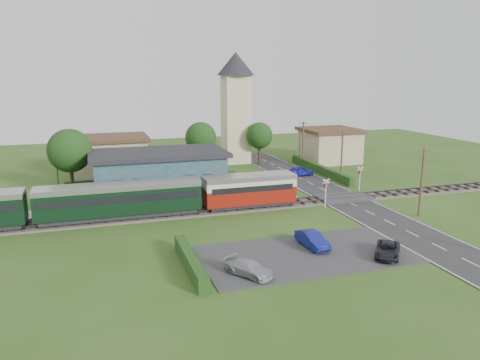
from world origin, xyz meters
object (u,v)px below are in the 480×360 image
object	(u,v)px
car_on_road	(300,171)
pedestrian_far	(90,204)
station_building	(159,173)
car_park_blue	(312,240)
train	(86,202)
church_tower	(236,100)
crossing_signal_near	(326,189)
equipment_hut	(90,197)
house_west	(110,155)
house_east	(330,145)
crossing_signal_far	(360,175)
car_park_silver	(248,268)
pedestrian_near	(212,194)
car_park_dark	(388,250)

from	to	relation	value
car_on_road	pedestrian_far	xyz separation A→B (m)	(-28.64, -10.61, 0.50)
station_building	car_on_road	bearing A→B (deg)	11.41
car_on_road	car_park_blue	xyz separation A→B (m)	(-10.94, -25.94, -0.01)
train	car_park_blue	size ratio (longest dim) A/B	11.00
church_tower	crossing_signal_near	bearing A→B (deg)	-87.18
equipment_hut	house_west	world-z (taller)	house_west
church_tower	pedestrian_far	bearing A→B (deg)	-134.45
house_east	train	bearing A→B (deg)	-150.16
crossing_signal_far	car_park_silver	distance (m)	28.18
train	pedestrian_far	bearing A→B (deg)	82.36
station_building	house_east	bearing A→B (deg)	23.44
house_west	pedestrian_near	bearing A→B (deg)	-63.52
house_west	house_east	size ratio (longest dim) A/B	1.23
station_building	car_on_road	world-z (taller)	station_building
crossing_signal_near	pedestrian_near	distance (m)	12.58
car_on_road	pedestrian_far	bearing A→B (deg)	99.98
house_west	car_on_road	xyz separation A→B (m)	(25.63, -9.84, -2.06)
church_tower	crossing_signal_far	size ratio (longest dim) A/B	5.37
station_building	train	world-z (taller)	station_building
train	church_tower	world-z (taller)	church_tower
crossing_signal_far	car_park_silver	world-z (taller)	crossing_signal_far
pedestrian_far	car_park_dark	bearing A→B (deg)	-116.11
equipment_hut	station_building	distance (m)	9.92
crossing_signal_far	car_park_blue	distance (m)	20.64
car_park_silver	pedestrian_near	distance (m)	19.52
house_west	crossing_signal_near	bearing A→B (deg)	-49.89
car_park_blue	car_park_dark	world-z (taller)	car_park_blue
house_west	pedestrian_near	xyz separation A→B (m)	(10.02, -20.13, -1.59)
car_park_blue	pedestrian_near	size ratio (longest dim) A/B	2.61
pedestrian_far	train	bearing A→B (deg)	-173.51
church_tower	car_park_blue	bearing A→B (deg)	-97.80
station_building	car_park_dark	size ratio (longest dim) A/B	4.11
crossing_signal_far	car_park_blue	world-z (taller)	crossing_signal_far
equipment_hut	car_park_dark	size ratio (longest dim) A/B	0.65
crossing_signal_near	car_park_dark	world-z (taller)	crossing_signal_near
house_west	pedestrian_near	size ratio (longest dim) A/B	7.17
church_tower	car_on_road	xyz separation A→B (m)	(5.63, -12.84, -9.49)
train	church_tower	distance (m)	35.86
house_west	car_park_dark	xyz separation A→B (m)	(19.50, -39.50, -2.17)
church_tower	pedestrian_far	world-z (taller)	church_tower
pedestrian_near	church_tower	bearing A→B (deg)	-111.77
equipment_hut	pedestrian_near	xyz separation A→B (m)	(13.02, -0.33, -0.54)
station_building	crossing_signal_far	size ratio (longest dim) A/B	4.88
pedestrian_near	crossing_signal_near	bearing A→B (deg)	156.66
car_on_road	pedestrian_near	distance (m)	18.70
car_on_road	car_park_silver	distance (m)	34.63
station_building	car_park_silver	xyz separation A→B (m)	(2.75, -25.49, -2.05)
pedestrian_near	pedestrian_far	bearing A→B (deg)	3.00
train	car_on_road	size ratio (longest dim) A/B	10.75
car_on_road	pedestrian_far	world-z (taller)	pedestrian_far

